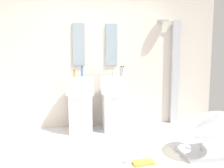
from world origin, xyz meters
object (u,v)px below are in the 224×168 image
at_px(magazine_ochre, 143,163).
at_px(soap_bottle_clear, 124,72).
at_px(pedestal_sink_right, 114,101).
at_px(coffee_mug, 129,160).
at_px(soap_bottle_blue, 82,72).
at_px(pedestal_sink_left, 80,102).
at_px(shower_column, 174,70).
at_px(soap_bottle_grey, 121,72).
at_px(soap_bottle_amber, 74,74).
at_px(lounge_chair, 202,130).

height_order(magazine_ochre, soap_bottle_clear, soap_bottle_clear).
bearing_deg(pedestal_sink_right, coffee_mug, -92.14).
bearing_deg(soap_bottle_blue, pedestal_sink_right, -16.68).
bearing_deg(soap_bottle_clear, pedestal_sink_left, -178.26).
xyz_separation_m(shower_column, soap_bottle_grey, (-1.13, -0.24, -0.00)).
bearing_deg(soap_bottle_amber, soap_bottle_clear, -4.30).
distance_m(shower_column, lounge_chair, 1.71).
height_order(soap_bottle_blue, soap_bottle_grey, same).
bearing_deg(magazine_ochre, soap_bottle_amber, 112.16).
height_order(pedestal_sink_right, soap_bottle_blue, soap_bottle_blue).
xyz_separation_m(pedestal_sink_left, soap_bottle_amber, (-0.09, 0.09, 0.50)).
height_order(coffee_mug, soap_bottle_blue, soap_bottle_blue).
height_order(pedestal_sink_right, shower_column, shower_column).
height_order(lounge_chair, coffee_mug, lounge_chair).
bearing_deg(shower_column, lounge_chair, -99.56).
xyz_separation_m(pedestal_sink_left, soap_bottle_grey, (0.75, 0.02, 0.54)).
bearing_deg(coffee_mug, shower_column, 51.56).
xyz_separation_m(magazine_ochre, soap_bottle_amber, (-0.83, 1.53, 1.01)).
bearing_deg(soap_bottle_amber, coffee_mug, -66.14).
relative_size(pedestal_sink_right, shower_column, 0.53).
bearing_deg(pedestal_sink_left, pedestal_sink_right, 0.00).
distance_m(shower_column, soap_bottle_amber, 1.98).
relative_size(magazine_ochre, coffee_mug, 2.67).
bearing_deg(coffee_mug, soap_bottle_clear, 80.81).
xyz_separation_m(pedestal_sink_right, shower_column, (1.26, 0.26, 0.54)).
distance_m(lounge_chair, coffee_mug, 1.10).
distance_m(pedestal_sink_left, shower_column, 1.97).
bearing_deg(pedestal_sink_left, soap_bottle_grey, 1.64).
bearing_deg(lounge_chair, soap_bottle_clear, 122.63).
relative_size(magazine_ochre, soap_bottle_clear, 1.40).
height_order(lounge_chair, magazine_ochre, lounge_chair).
bearing_deg(soap_bottle_grey, magazine_ochre, -90.36).
distance_m(pedestal_sink_right, soap_bottle_blue, 0.80).
height_order(shower_column, soap_bottle_blue, shower_column).
relative_size(lounge_chair, soap_bottle_blue, 5.21).
bearing_deg(pedestal_sink_left, shower_column, 7.93).
height_order(magazine_ochre, coffee_mug, coffee_mug).
height_order(soap_bottle_amber, soap_bottle_clear, soap_bottle_clear).
xyz_separation_m(pedestal_sink_left, soap_bottle_clear, (0.80, 0.02, 0.53)).
bearing_deg(soap_bottle_clear, soap_bottle_amber, 175.70).
height_order(pedestal_sink_left, soap_bottle_clear, soap_bottle_clear).
bearing_deg(shower_column, soap_bottle_grey, -167.98).
xyz_separation_m(shower_column, coffee_mug, (-1.31, -1.66, -1.02)).
distance_m(coffee_mug, soap_bottle_blue, 1.93).
xyz_separation_m(soap_bottle_amber, soap_bottle_blue, (0.14, 0.08, 0.03)).
bearing_deg(pedestal_sink_right, soap_bottle_clear, 7.74).
bearing_deg(coffee_mug, soap_bottle_blue, 108.25).
xyz_separation_m(shower_column, soap_bottle_amber, (-1.97, -0.17, -0.04)).
xyz_separation_m(coffee_mug, soap_bottle_blue, (-0.52, 1.56, 1.01)).
bearing_deg(shower_column, pedestal_sink_left, -172.07).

